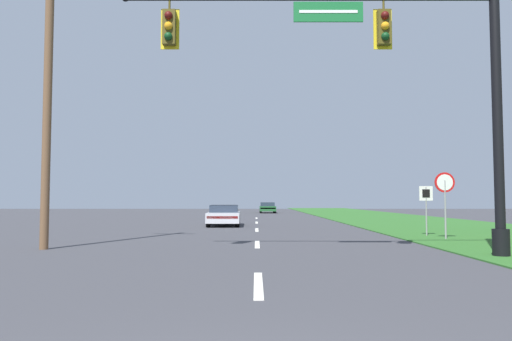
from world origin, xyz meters
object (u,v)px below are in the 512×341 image
signal_mast (402,77)px  utility_pole_near (47,76)px  car_ahead (223,215)px  route_sign_post (425,199)px  stop_sign (444,190)px  far_car (267,208)px

signal_mast → utility_pole_near: size_ratio=0.99×
car_ahead → route_sign_post: bearing=-43.8°
route_sign_post → stop_sign: bearing=-86.1°
stop_sign → utility_pole_near: 14.48m
car_ahead → far_car: bearing=83.6°
car_ahead → route_sign_post: (8.88, -8.51, 0.92)m
car_ahead → far_car: size_ratio=1.00×
car_ahead → stop_sign: 13.71m
signal_mast → route_sign_post: bearing=67.3°
route_sign_post → utility_pole_near: (-13.48, -5.33, 3.82)m
signal_mast → utility_pole_near: bearing=168.6°
far_car → route_sign_post: (5.70, -36.85, 0.92)m
stop_sign → utility_pole_near: utility_pole_near is taller
far_car → route_sign_post: route_sign_post is taller
stop_sign → route_sign_post: size_ratio=1.23×
signal_mast → stop_sign: signal_mast is taller
route_sign_post → utility_pole_near: bearing=-158.4°
far_car → stop_sign: stop_sign is taller
signal_mast → far_car: 44.54m
stop_sign → signal_mast: bearing=-119.6°
car_ahead → utility_pole_near: (-4.60, -13.83, 4.74)m
signal_mast → car_ahead: (-5.78, 15.92, -4.19)m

